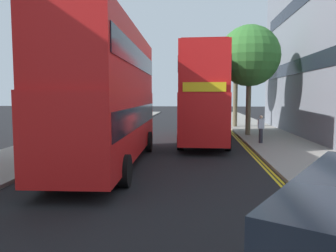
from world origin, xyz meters
TOP-DOWN VIEW (x-y plane):
  - sidewalk_right at (6.50, 16.00)m, footprint 4.00×80.00m
  - sidewalk_left at (-6.50, 16.00)m, footprint 4.00×80.00m
  - kerb_line_outer at (4.40, 14.00)m, footprint 0.10×56.00m
  - kerb_line_inner at (4.24, 14.00)m, footprint 0.10×56.00m
  - double_decker_bus_away at (-2.07, 12.62)m, footprint 3.03×10.87m
  - double_decker_bus_oncoming at (2.04, 20.00)m, footprint 3.03×10.87m
  - pedestrian_far at (5.29, 18.72)m, footprint 0.34×0.22m
  - street_tree_near at (5.02, 29.35)m, footprint 3.65×3.65m
  - street_tree_mid at (5.18, 22.85)m, footprint 4.22×4.22m

SIDE VIEW (x-z plane):
  - kerb_line_outer at x=4.40m, z-range 0.00..0.01m
  - kerb_line_inner at x=4.24m, z-range 0.00..0.01m
  - sidewalk_right at x=6.50m, z-range 0.00..0.14m
  - sidewalk_left at x=-6.50m, z-range 0.00..0.14m
  - pedestrian_far at x=5.29m, z-range 0.18..1.80m
  - double_decker_bus_away at x=-2.07m, z-range 0.21..5.85m
  - double_decker_bus_oncoming at x=2.04m, z-range 0.21..5.85m
  - street_tree_mid at x=5.18m, z-range 1.81..9.43m
  - street_tree_near at x=5.02m, z-range 2.12..9.84m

